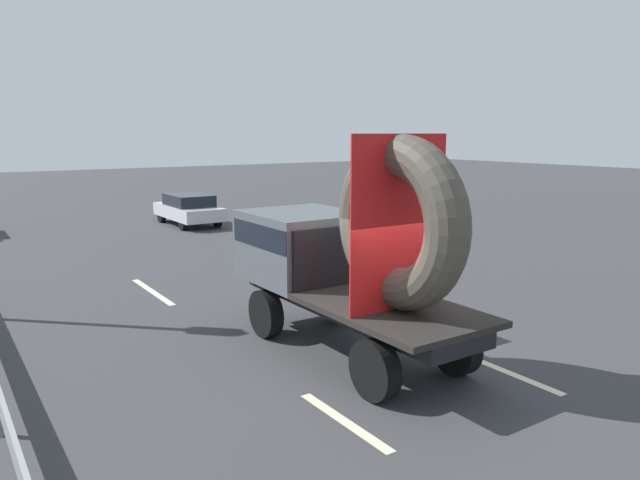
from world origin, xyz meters
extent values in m
plane|color=#38383A|center=(0.00, 0.00, 0.00)|extent=(120.00, 120.00, 0.00)
cylinder|color=black|center=(-1.12, 2.43, 0.47)|extent=(0.28, 0.93, 0.93)
cylinder|color=black|center=(0.58, 2.43, 0.47)|extent=(0.28, 0.93, 0.93)
cylinder|color=black|center=(-1.12, -0.93, 0.47)|extent=(0.28, 0.93, 0.93)
cylinder|color=black|center=(0.58, -0.93, 0.47)|extent=(0.28, 0.93, 0.93)
cube|color=black|center=(-0.27, 0.80, 0.92)|extent=(1.30, 5.41, 0.25)
cube|color=#4C5156|center=(-0.27, 2.43, 1.72)|extent=(2.00, 2.16, 1.35)
cube|color=black|center=(-0.27, 2.38, 2.01)|extent=(2.02, 2.05, 0.44)
cube|color=black|center=(-0.27, -0.28, 1.09)|extent=(2.00, 3.25, 0.10)
cube|color=black|center=(-0.27, 1.29, 1.69)|extent=(1.80, 0.08, 1.10)
torus|color=#474238|center=(-0.27, -0.43, 2.53)|extent=(0.68, 2.77, 2.77)
cube|color=red|center=(-0.27, -0.43, 2.53)|extent=(1.90, 0.03, 2.77)
cylinder|color=black|center=(2.24, 18.19, 0.31)|extent=(0.21, 0.62, 0.62)
cylinder|color=black|center=(3.75, 18.19, 0.31)|extent=(0.21, 0.62, 0.62)
cylinder|color=black|center=(2.24, 15.59, 0.31)|extent=(0.21, 0.62, 0.62)
cylinder|color=black|center=(3.75, 15.59, 0.31)|extent=(0.21, 0.62, 0.62)
cube|color=silver|center=(2.99, 16.89, 0.58)|extent=(1.74, 4.06, 0.53)
cube|color=black|center=(2.99, 16.80, 1.08)|extent=(1.57, 2.27, 0.48)
cylinder|color=slate|center=(-5.87, 0.94, 0.28)|extent=(0.10, 0.10, 0.55)
cube|color=beige|center=(-1.90, -1.24, 0.00)|extent=(0.16, 2.01, 0.01)
cube|color=beige|center=(-1.90, 6.93, 0.00)|extent=(0.16, 2.90, 0.01)
cube|color=beige|center=(1.36, -1.33, 0.00)|extent=(0.16, 2.20, 0.01)
cube|color=beige|center=(1.36, 6.68, 0.00)|extent=(0.16, 2.80, 0.01)
camera|label=1|loc=(-6.41, -7.39, 3.92)|focal=33.36mm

